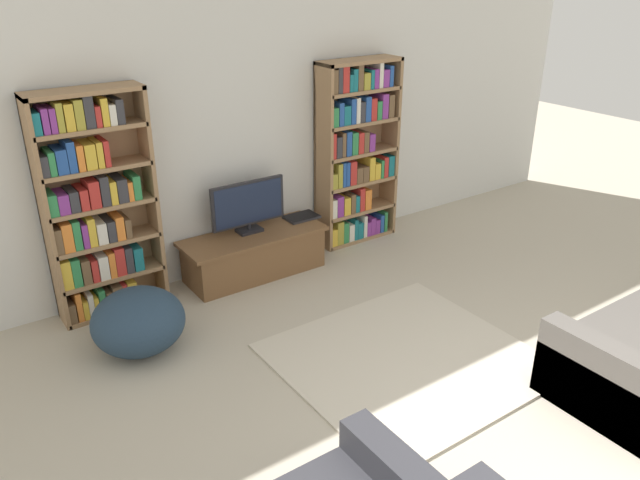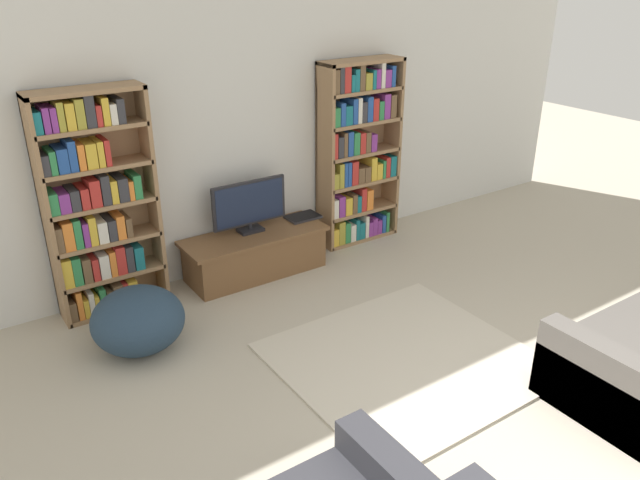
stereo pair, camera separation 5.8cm
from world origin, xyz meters
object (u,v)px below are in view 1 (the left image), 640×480
at_px(bookshelf_left, 94,209).
at_px(laptop, 302,217).
at_px(bookshelf_right, 354,153).
at_px(tv_stand, 254,254).
at_px(television, 248,206).
at_px(beanbag_ottoman, 138,321).

distance_m(bookshelf_left, laptop, 2.07).
bearing_deg(bookshelf_right, bookshelf_left, 179.96).
distance_m(bookshelf_left, bookshelf_right, 2.72).
xyz_separation_m(bookshelf_right, laptop, (-0.71, -0.06, -0.54)).
height_order(bookshelf_right, laptop, bookshelf_right).
height_order(bookshelf_right, tv_stand, bookshelf_right).
xyz_separation_m(television, laptop, (0.61, 0.00, -0.26)).
xyz_separation_m(bookshelf_left, bookshelf_right, (2.72, -0.00, 0.02)).
height_order(bookshelf_left, tv_stand, bookshelf_left).
height_order(bookshelf_left, beanbag_ottoman, bookshelf_left).
bearing_deg(laptop, beanbag_ottoman, -160.58).
relative_size(bookshelf_right, laptop, 5.72).
height_order(tv_stand, laptop, laptop).
xyz_separation_m(bookshelf_right, tv_stand, (-1.32, -0.14, -0.76)).
relative_size(bookshelf_right, beanbag_ottoman, 2.67).
bearing_deg(tv_stand, bookshelf_left, 174.19).
distance_m(tv_stand, television, 0.49).
bearing_deg(television, tv_stand, -90.00).
distance_m(television, beanbag_ottoman, 1.62).
distance_m(bookshelf_right, laptop, 0.90).
bearing_deg(tv_stand, bookshelf_right, 6.07).
relative_size(bookshelf_left, beanbag_ottoman, 2.67).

